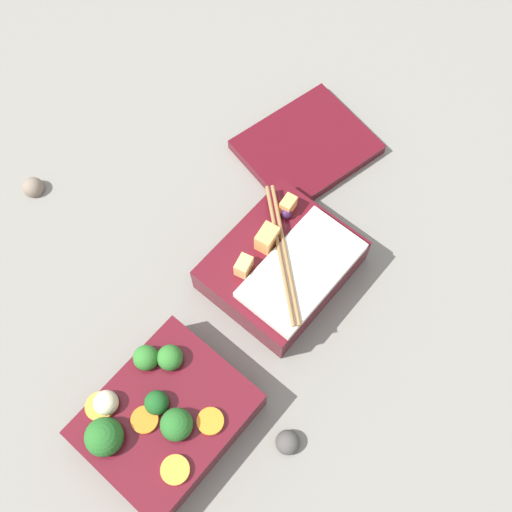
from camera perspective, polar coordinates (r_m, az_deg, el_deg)
ground_plane at (r=0.75m, az=-1.90°, el=-8.67°), size 3.00×3.00×0.00m
bento_tray_vegetable at (r=0.71m, az=-9.07°, el=-14.66°), size 0.18×0.15×0.08m
bento_tray_rice at (r=0.76m, az=2.60°, el=-0.87°), size 0.18×0.15×0.08m
bento_lid at (r=0.88m, az=4.83°, el=10.32°), size 0.20×0.18×0.02m
pebble_0 at (r=0.90m, az=-20.42°, el=6.15°), size 0.03×0.03×0.03m
pebble_1 at (r=0.72m, az=3.04°, el=-17.30°), size 0.03×0.03×0.03m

